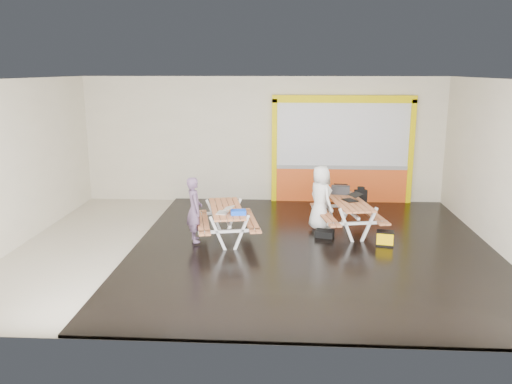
# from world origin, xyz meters

# --- Properties ---
(room) EXTENTS (10.02, 8.02, 3.52)m
(room) POSITION_xyz_m (0.00, 0.00, 1.75)
(room) COLOR beige
(room) RESTS_ON ground
(deck) EXTENTS (7.50, 7.98, 0.05)m
(deck) POSITION_xyz_m (1.25, 0.00, 0.03)
(deck) COLOR black
(deck) RESTS_ON room
(kiosk) EXTENTS (3.88, 0.16, 3.00)m
(kiosk) POSITION_xyz_m (2.20, 3.93, 1.44)
(kiosk) COLOR #E55219
(kiosk) RESTS_ON room
(picnic_table_left) EXTENTS (1.63, 2.10, 0.75)m
(picnic_table_left) POSITION_xyz_m (-0.61, 0.41, 0.58)
(picnic_table_left) COLOR #D9814F
(picnic_table_left) RESTS_ON deck
(picnic_table_right) EXTENTS (1.66, 2.16, 0.78)m
(picnic_table_right) POSITION_xyz_m (2.09, 1.13, 0.60)
(picnic_table_right) COLOR #D9814F
(picnic_table_right) RESTS_ON deck
(person_left) EXTENTS (0.49, 0.59, 1.40)m
(person_left) POSITION_xyz_m (-1.26, 0.10, 0.79)
(person_left) COLOR #634A67
(person_left) RESTS_ON deck
(person_right) EXTENTS (0.77, 0.86, 1.48)m
(person_right) POSITION_xyz_m (1.47, 1.18, 0.82)
(person_right) COLOR white
(person_right) RESTS_ON deck
(laptop_left) EXTENTS (0.39, 0.36, 0.15)m
(laptop_left) POSITION_xyz_m (-0.60, -0.03, 0.80)
(laptop_left) COLOR silver
(laptop_left) RESTS_ON picnic_table_left
(laptop_right) EXTENTS (0.50, 0.48, 0.16)m
(laptop_right) POSITION_xyz_m (2.17, 1.12, 0.84)
(laptop_right) COLOR black
(laptop_right) RESTS_ON picnic_table_right
(blue_pouch) EXTENTS (0.34, 0.26, 0.09)m
(blue_pouch) POSITION_xyz_m (-0.31, -0.10, 0.80)
(blue_pouch) COLOR blue
(blue_pouch) RESTS_ON picnic_table_left
(toolbox) EXTENTS (0.46, 0.28, 0.25)m
(toolbox) POSITION_xyz_m (1.97, 1.74, 0.88)
(toolbox) COLOR black
(toolbox) RESTS_ON picnic_table_right
(backpack) EXTENTS (0.31, 0.26, 0.45)m
(backpack) POSITION_xyz_m (2.46, 1.79, 0.72)
(backpack) COLOR black
(backpack) RESTS_ON picnic_table_right
(dark_case) EXTENTS (0.46, 0.38, 0.15)m
(dark_case) POSITION_xyz_m (1.54, 0.68, 0.12)
(dark_case) COLOR black
(dark_case) RESTS_ON deck
(fluke_bag) EXTENTS (0.40, 0.30, 0.31)m
(fluke_bag) POSITION_xyz_m (2.78, 0.17, 0.20)
(fluke_bag) COLOR black
(fluke_bag) RESTS_ON deck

